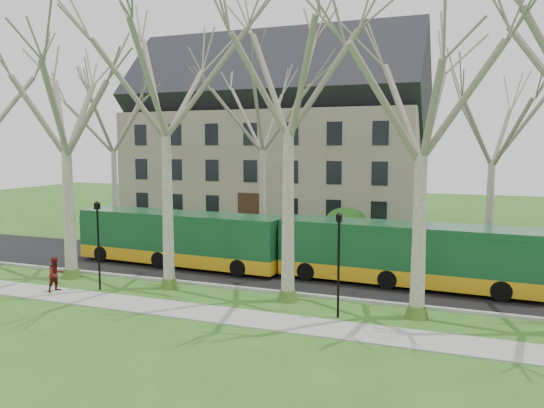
# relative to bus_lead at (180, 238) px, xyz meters

# --- Properties ---
(ground) EXTENTS (120.00, 120.00, 0.00)m
(ground) POSITION_rel_bus_lead_xyz_m (4.99, -5.03, -1.66)
(ground) COLOR #33601B
(ground) RESTS_ON ground
(sidewalk) EXTENTS (70.00, 2.00, 0.06)m
(sidewalk) POSITION_rel_bus_lead_xyz_m (4.99, -7.53, -1.63)
(sidewalk) COLOR gray
(sidewalk) RESTS_ON ground
(road) EXTENTS (80.00, 8.00, 0.06)m
(road) POSITION_rel_bus_lead_xyz_m (4.99, 0.47, -1.63)
(road) COLOR black
(road) RESTS_ON ground
(curb) EXTENTS (80.00, 0.25, 0.14)m
(curb) POSITION_rel_bus_lead_xyz_m (4.99, -3.53, -1.59)
(curb) COLOR #A5A39E
(curb) RESTS_ON ground
(building) EXTENTS (26.50, 12.20, 16.00)m
(building) POSITION_rel_bus_lead_xyz_m (-1.01, 18.97, 6.40)
(building) COLOR gray
(building) RESTS_ON ground
(tree_row_verge) EXTENTS (49.00, 7.00, 14.00)m
(tree_row_verge) POSITION_rel_bus_lead_xyz_m (4.99, -4.73, 5.34)
(tree_row_verge) COLOR gray
(tree_row_verge) RESTS_ON ground
(tree_row_far) EXTENTS (33.00, 7.00, 12.00)m
(tree_row_far) POSITION_rel_bus_lead_xyz_m (3.66, 5.97, 4.34)
(tree_row_far) COLOR gray
(tree_row_far) RESTS_ON ground
(lamp_row) EXTENTS (36.22, 0.22, 4.30)m
(lamp_row) POSITION_rel_bus_lead_xyz_m (4.99, -6.03, 0.91)
(lamp_row) COLOR black
(lamp_row) RESTS_ON ground
(hedges) EXTENTS (30.60, 8.60, 2.00)m
(hedges) POSITION_rel_bus_lead_xyz_m (0.33, 8.97, -0.66)
(hedges) COLOR #195718
(hedges) RESTS_ON ground
(bus_lead) EXTENTS (12.95, 3.36, 3.21)m
(bus_lead) POSITION_rel_bus_lead_xyz_m (0.00, 0.00, 0.00)
(bus_lead) COLOR #154B28
(bus_lead) RESTS_ON road
(bus_follow) EXTENTS (12.96, 3.31, 3.21)m
(bus_follow) POSITION_rel_bus_lead_xyz_m (12.98, 0.06, 0.00)
(bus_follow) COLOR #154B28
(bus_follow) RESTS_ON road
(pedestrian_b) EXTENTS (0.84, 0.96, 1.66)m
(pedestrian_b) POSITION_rel_bus_lead_xyz_m (-2.68, -7.16, -0.77)
(pedestrian_b) COLOR #521512
(pedestrian_b) RESTS_ON sidewalk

